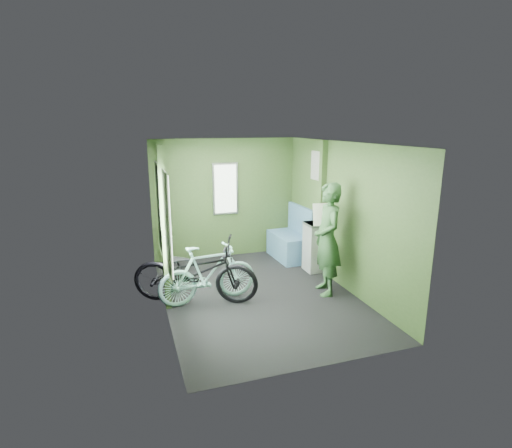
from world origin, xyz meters
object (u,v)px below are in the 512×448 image
Objects in this scene: passenger at (327,239)px; waste_box at (313,247)px; bicycle_black at (196,302)px; bicycle_mint at (209,302)px; bench_seat at (290,243)px.

waste_box is (0.23, 0.93, -0.42)m from passenger.
bicycle_black is 0.18m from bicycle_mint.
passenger reaches higher than waste_box.
waste_box is at bearing -84.40° from bench_seat.
passenger is (1.80, -0.23, 0.86)m from bicycle_mint.
waste_box is (2.04, 0.70, 0.44)m from bicycle_mint.
bicycle_mint is at bearing -79.94° from bicycle_black.
bicycle_black is at bearing -87.59° from passenger.
bench_seat is (-0.11, 0.77, -0.14)m from waste_box.
passenger is 1.05m from waste_box.
passenger is at bearing -104.21° from waste_box.
passenger is 1.96× the size of waste_box.
bicycle_black reaches higher than bicycle_mint.
bicycle_mint is 1.43× the size of bench_seat.
bicycle_black is 2.56m from bench_seat.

